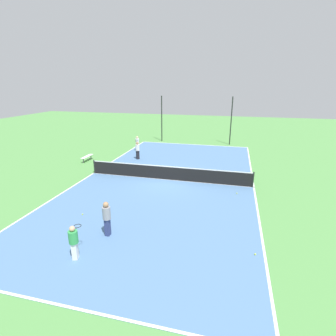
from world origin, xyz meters
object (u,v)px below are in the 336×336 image
(tennis_ball_near_net, at_px, (237,193))
(fence_post_back_right, at_px, (231,121))
(tennis_ball_midcourt, at_px, (82,214))
(tennis_net, at_px, (168,173))
(player_near_white, at_px, (138,149))
(player_baseline_gray, at_px, (107,217))
(player_far_green, at_px, (74,240))
(bench, at_px, (87,157))
(fence_post_back_left, at_px, (162,119))
(tennis_ball_left_sideline, at_px, (255,254))
(player_far_white, at_px, (137,142))

(tennis_ball_near_net, distance_m, fence_post_back_right, 14.45)
(tennis_ball_midcourt, bearing_deg, tennis_ball_near_net, 31.37)
(tennis_net, relative_size, player_near_white, 7.37)
(tennis_ball_near_net, bearing_deg, tennis_net, 163.55)
(fence_post_back_right, bearing_deg, player_baseline_gray, -103.41)
(tennis_ball_near_net, bearing_deg, player_far_green, -127.41)
(bench, bearing_deg, player_baseline_gray, -145.45)
(tennis_ball_near_net, relative_size, fence_post_back_left, 0.01)
(fence_post_back_right, bearing_deg, player_near_white, -133.99)
(bench, height_order, player_far_green, player_far_green)
(player_baseline_gray, distance_m, tennis_ball_midcourt, 2.76)
(player_far_green, bearing_deg, bench, 12.80)
(player_baseline_gray, xyz_separation_m, tennis_ball_near_net, (5.71, 6.24, -0.91))
(fence_post_back_left, bearing_deg, tennis_net, -72.71)
(player_far_green, height_order, tennis_ball_near_net, player_far_green)
(fence_post_back_right, bearing_deg, tennis_ball_near_net, -86.61)
(player_near_white, height_order, tennis_ball_near_net, player_near_white)
(tennis_net, bearing_deg, tennis_ball_left_sideline, -53.73)
(tennis_net, distance_m, tennis_ball_left_sideline, 9.38)
(player_far_green, bearing_deg, tennis_net, -24.10)
(fence_post_back_left, bearing_deg, player_baseline_gray, -81.43)
(bench, relative_size, tennis_ball_left_sideline, 23.14)
(fence_post_back_left, bearing_deg, fence_post_back_right, 0.00)
(player_far_white, distance_m, tennis_ball_left_sideline, 18.49)
(bench, bearing_deg, player_near_white, -68.55)
(tennis_net, distance_m, tennis_ball_midcourt, 6.98)
(player_baseline_gray, xyz_separation_m, fence_post_back_left, (-3.08, 20.43, 1.67))
(tennis_ball_left_sideline, bearing_deg, bench, 142.69)
(tennis_ball_left_sideline, relative_size, fence_post_back_right, 0.01)
(player_far_green, distance_m, fence_post_back_right, 22.99)
(tennis_net, bearing_deg, fence_post_back_right, 72.71)
(bench, height_order, player_far_white, player_far_white)
(player_far_green, relative_size, tennis_ball_midcourt, 21.36)
(player_far_green, bearing_deg, player_far_white, -3.46)
(bench, distance_m, tennis_ball_near_net, 13.68)
(fence_post_back_left, relative_size, fence_post_back_right, 1.00)
(player_far_green, relative_size, tennis_ball_near_net, 21.36)
(player_far_green, bearing_deg, tennis_ball_midcourt, 11.70)
(player_far_white, xyz_separation_m, player_baseline_gray, (4.24, -15.20, 0.11))
(player_far_green, distance_m, tennis_ball_midcourt, 3.78)
(tennis_net, xyz_separation_m, player_baseline_gray, (-0.90, -7.66, 0.40))
(player_far_green, bearing_deg, player_near_white, -5.36)
(player_far_white, xyz_separation_m, tennis_ball_left_sideline, (10.67, -15.09, -0.80))
(player_baseline_gray, xyz_separation_m, tennis_ball_left_sideline, (6.43, 0.11, -0.91))
(player_far_white, distance_m, tennis_ball_midcourt, 13.95)
(player_near_white, relative_size, fence_post_back_left, 0.30)
(player_far_green, xyz_separation_m, player_baseline_gray, (0.48, 1.85, 0.12))
(tennis_ball_near_net, height_order, fence_post_back_left, fence_post_back_left)
(tennis_ball_near_net, height_order, fence_post_back_right, fence_post_back_right)
(tennis_ball_near_net, bearing_deg, tennis_ball_left_sideline, -83.27)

